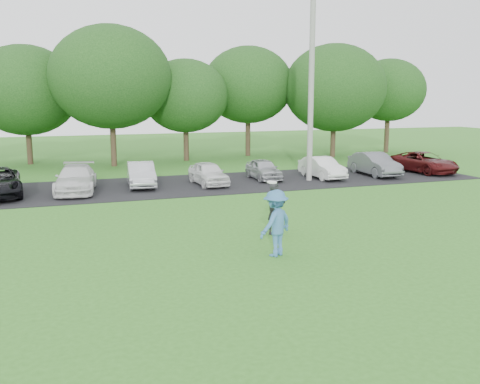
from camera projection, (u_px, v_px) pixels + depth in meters
The scene contains 7 objects.
ground at pixel (284, 262), 14.20m from camera, with size 100.00×100.00×0.00m, color #326F1F.
parking_lot at pixel (176, 185), 26.26m from camera, with size 32.00×6.50×0.03m, color black.
utility_pole at pixel (311, 84), 26.93m from camera, with size 0.28×0.28×9.91m, color gray.
frisbee_player at pixel (276, 223), 14.63m from camera, with size 1.37×1.19×2.12m.
camera_bystander at pixel (275, 209), 16.96m from camera, with size 0.71×0.59×1.65m.
parked_cars at pixel (157, 174), 25.74m from camera, with size 31.07×5.18×1.25m.
tree_row at pixel (164, 87), 34.95m from camera, with size 42.39×9.85×8.64m.
Camera 1 is at (-5.64, -12.48, 4.35)m, focal length 40.00 mm.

